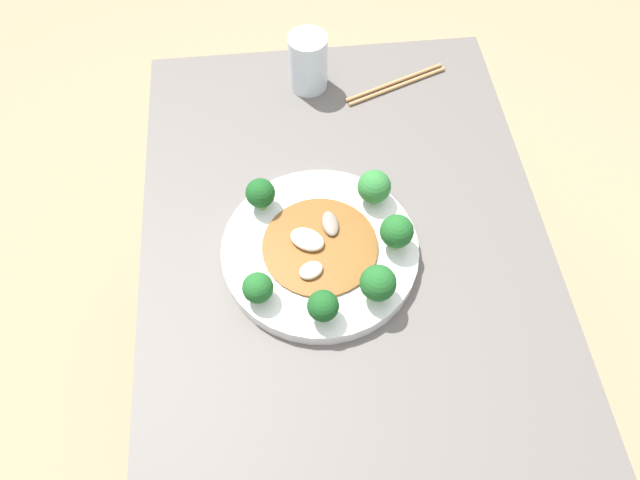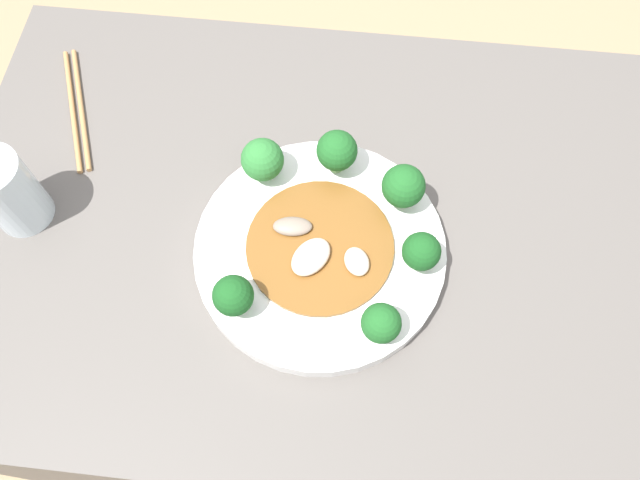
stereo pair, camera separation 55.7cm
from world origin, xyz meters
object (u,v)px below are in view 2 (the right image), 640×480
(broccoli_northeast, at_px, (403,187))
(stirfry_center, at_px, (319,248))
(broccoli_southeast, at_px, (381,323))
(chopsticks, at_px, (77,109))
(broccoli_east, at_px, (421,252))
(broccoli_north, at_px, (337,151))
(broccoli_northwest, at_px, (262,160))
(drinking_glass, at_px, (8,192))
(broccoli_southwest, at_px, (233,296))
(plate, at_px, (320,251))

(broccoli_northeast, height_order, stirfry_center, broccoli_northeast)
(broccoli_southeast, bearing_deg, chopsticks, 147.35)
(broccoli_east, xyz_separation_m, broccoli_northeast, (-0.03, 0.08, 0.00))
(broccoli_east, relative_size, stirfry_center, 0.31)
(broccoli_north, height_order, broccoli_northwest, broccoli_north)
(broccoli_southeast, relative_size, drinking_glass, 0.49)
(broccoli_southwest, xyz_separation_m, broccoli_southeast, (0.17, -0.01, -0.00))
(broccoli_north, height_order, broccoli_northeast, same)
(stirfry_center, distance_m, drinking_glass, 0.38)
(broccoli_north, height_order, broccoli_southeast, broccoli_north)
(broccoli_northeast, distance_m, stirfry_center, 0.13)
(broccoli_northwest, distance_m, chopsticks, 0.30)
(plate, relative_size, broccoli_north, 4.76)
(broccoli_east, xyz_separation_m, chopsticks, (-0.48, 0.19, -0.05))
(broccoli_southwest, bearing_deg, drinking_glass, 160.65)
(broccoli_northeast, relative_size, broccoli_southeast, 1.23)
(drinking_glass, bearing_deg, stirfry_center, -3.19)
(plate, bearing_deg, stirfry_center, -103.59)
(broccoli_southeast, bearing_deg, plate, 128.62)
(plate, xyz_separation_m, chopsticks, (-0.36, 0.18, -0.01))
(plate, height_order, drinking_glass, drinking_glass)
(broccoli_north, distance_m, chopsticks, 0.38)
(broccoli_east, distance_m, broccoli_southwest, 0.22)
(plate, distance_m, broccoli_northwest, 0.13)
(broccoli_north, relative_size, drinking_glass, 0.59)
(broccoli_southwest, relative_size, drinking_glass, 0.53)
(broccoli_north, bearing_deg, plate, -94.27)
(chopsticks, bearing_deg, plate, -26.95)
(plate, height_order, chopsticks, plate)
(broccoli_northwest, relative_size, chopsticks, 0.30)
(drinking_glass, bearing_deg, broccoli_east, -3.02)
(broccoli_northwest, bearing_deg, plate, -49.22)
(chopsticks, bearing_deg, broccoli_northwest, -17.64)
(broccoli_northwest, bearing_deg, chopsticks, 162.36)
(broccoli_northwest, relative_size, drinking_glass, 0.56)
(broccoli_northeast, bearing_deg, drinking_glass, -173.38)
(broccoli_northwest, height_order, drinking_glass, drinking_glass)
(broccoli_northwest, distance_m, stirfry_center, 0.13)
(broccoli_east, bearing_deg, broccoli_north, 131.69)
(broccoli_east, bearing_deg, broccoli_northeast, 107.29)
(broccoli_northeast, distance_m, chopsticks, 0.47)
(broccoli_northwest, bearing_deg, broccoli_east, -27.25)
(plate, distance_m, broccoli_north, 0.13)
(chopsticks, bearing_deg, broccoli_southwest, -44.53)
(plate, distance_m, broccoli_northeast, 0.13)
(broccoli_southeast, bearing_deg, broccoli_east, 65.91)
(broccoli_east, relative_size, broccoli_southeast, 1.06)
(broccoli_southeast, bearing_deg, drinking_glass, 165.84)
(chopsticks, bearing_deg, broccoli_northeast, -13.66)
(broccoli_north, bearing_deg, broccoli_east, -48.31)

